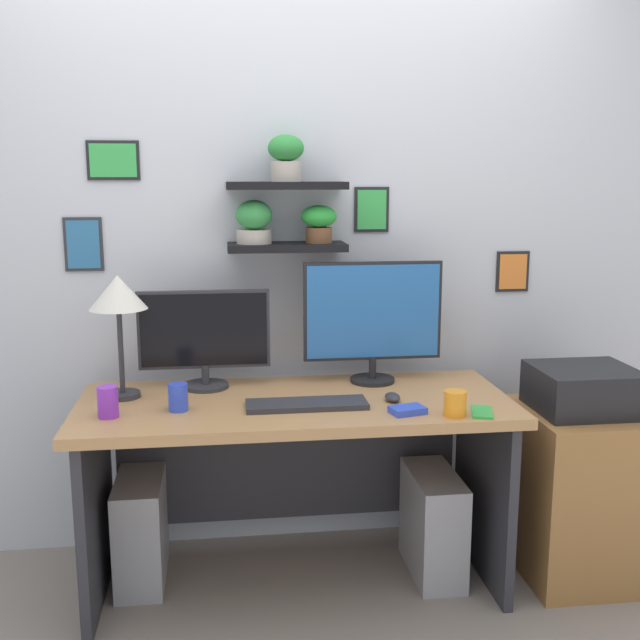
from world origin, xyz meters
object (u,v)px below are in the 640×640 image
Objects in this scene: desk_lamp at (118,299)px; scissors_tray at (408,410)px; pen_cup at (178,397)px; printer at (584,389)px; keyboard at (307,404)px; computer_tower_left at (141,529)px; cell_phone at (482,412)px; monitor_left at (204,336)px; water_cup at (108,402)px; desk at (294,448)px; monitor_right at (373,317)px; coffee_mug at (455,403)px; computer_mouse at (393,397)px; drawer_cabinet at (577,492)px; computer_tower_right at (433,523)px.

scissors_tray is (1.02, -0.33, -0.37)m from desk_lamp.
printer is (1.55, 0.03, -0.04)m from pen_cup.
computer_tower_left is at bearing 161.39° from keyboard.
desk_lamp reaches higher than cell_phone.
monitor_left reaches higher than cell_phone.
pen_cup is 0.24m from water_cup.
computer_tower_left is at bearing 174.07° from desk.
monitor_left is 0.68m from monitor_right.
monitor_left is 5.71× the size of coffee_mug.
computer_mouse is (0.33, 0.03, 0.01)m from keyboard.
scissors_tray is (0.35, -0.12, 0.00)m from keyboard.
drawer_cabinet is (1.78, 0.07, -0.47)m from water_cup.
computer_tower_right is at bearing -4.69° from desk_lamp.
water_cup is at bearing -176.70° from computer_mouse.
coffee_mug is at bearing -28.96° from monitor_left.
desk_lamp is at bearing 174.64° from drawer_cabinet.
scissors_tray is (0.71, -0.43, -0.20)m from monitor_left.
pen_cup is at bearing -158.80° from monitor_right.
desk_lamp is at bearing 85.08° from water_cup.
drawer_cabinet is 1.63× the size of computer_tower_right.
drawer_cabinet is at bearing 38.74° from cell_phone.
cell_phone is 0.61m from computer_tower_right.
monitor_right is 5.09× the size of water_cup.
cell_phone is 0.52m from printer.
desk is 3.47× the size of desk_lamp.
pen_cup reaches higher than computer_tower_left.
coffee_mug is (-0.10, -0.01, 0.04)m from cell_phone.
computer_tower_right is (-0.57, 0.07, -0.55)m from printer.
printer reaches higher than computer_tower_left.
monitor_right is 1.20× the size of desk_lamp.
printer is at bearing -5.55° from computer_tower_left.
coffee_mug is 0.21× the size of computer_tower_left.
computer_tower_right is at bearing 173.22° from drawer_cabinet.
drawer_cabinet is at bearing 2.44° from keyboard.
water_cup is 0.64m from computer_tower_left.
desk_lamp is at bearing -161.79° from monitor_left.
computer_mouse is 0.79m from pen_cup.
water_cup is at bearing -169.50° from cell_phone.
computer_mouse is at bearing 1.09° from pen_cup.
computer_mouse is 0.82× the size of water_cup.
desk is at bearing 14.96° from water_cup.
water_cup reaches higher than computer_tower_right.
monitor_left is 1.01m from coffee_mug.
computer_tower_right is (-0.09, 0.27, -0.55)m from cell_phone.
monitor_right is 6.22× the size of coffee_mug.
keyboard reaches higher than computer_tower_left.
monitor_right is at bearing 112.38° from coffee_mug.
pen_cup is at bearing -107.18° from monitor_left.
monitor_left is 1.22× the size of computer_tower_left.
desk_lamp is at bearing 175.31° from computer_tower_right.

